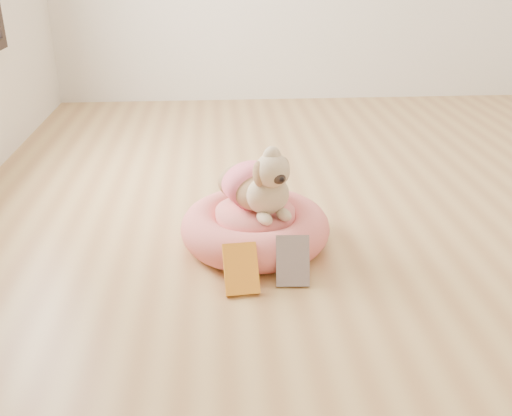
{
  "coord_description": "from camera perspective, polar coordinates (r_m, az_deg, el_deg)",
  "views": [
    {
      "loc": [
        -0.71,
        -2.57,
        1.19
      ],
      "look_at": [
        -0.56,
        -0.41,
        0.2
      ],
      "focal_mm": 40.0,
      "sensor_mm": 36.0,
      "label": 1
    }
  ],
  "objects": [
    {
      "name": "book_yellow",
      "position": [
        2.16,
        -1.51,
        -6.1
      ],
      "size": [
        0.14,
        0.15,
        0.17
      ],
      "primitive_type": "cube",
      "rotation": [
        -0.65,
        0.0,
        0.09
      ],
      "color": "yellow",
      "rests_on": "floor"
    },
    {
      "name": "book_white",
      "position": [
        2.2,
        3.69,
        -5.28
      ],
      "size": [
        0.13,
        0.11,
        0.18
      ],
      "primitive_type": "cube",
      "rotation": [
        -0.47,
        0.0,
        -0.05
      ],
      "color": "silver",
      "rests_on": "floor"
    },
    {
      "name": "pet_bed",
      "position": [
        2.48,
        -0.08,
        -1.95
      ],
      "size": [
        0.64,
        0.64,
        0.17
      ],
      "color": "#D96855",
      "rests_on": "floor"
    },
    {
      "name": "dog",
      "position": [
        2.39,
        0.26,
        3.47
      ],
      "size": [
        0.44,
        0.52,
        0.32
      ],
      "primitive_type": null,
      "rotation": [
        0.0,
        0.0,
        0.37
      ],
      "color": "brown",
      "rests_on": "pet_bed"
    },
    {
      "name": "floor",
      "position": [
        2.92,
        10.35,
        0.18
      ],
      "size": [
        4.5,
        4.5,
        0.0
      ],
      "primitive_type": "plane",
      "color": "#AE7C48",
      "rests_on": "ground"
    }
  ]
}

